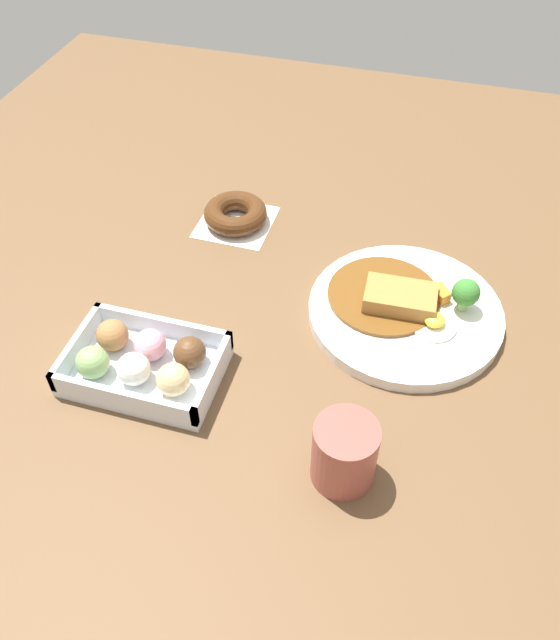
# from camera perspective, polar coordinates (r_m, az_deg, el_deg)

# --- Properties ---
(ground_plane) EXTENTS (1.60, 1.60, 0.00)m
(ground_plane) POSITION_cam_1_polar(r_m,az_deg,el_deg) (0.91, 3.44, -0.64)
(ground_plane) COLOR brown
(curry_plate) EXTENTS (0.27, 0.27, 0.07)m
(curry_plate) POSITION_cam_1_polar(r_m,az_deg,el_deg) (0.93, 11.04, 0.96)
(curry_plate) COLOR white
(curry_plate) RESTS_ON ground_plane
(donut_box) EXTENTS (0.20, 0.13, 0.06)m
(donut_box) POSITION_cam_1_polar(r_m,az_deg,el_deg) (0.85, -11.98, -3.68)
(donut_box) COLOR silver
(donut_box) RESTS_ON ground_plane
(chocolate_ring_donut) EXTENTS (0.12, 0.12, 0.03)m
(chocolate_ring_donut) POSITION_cam_1_polar(r_m,az_deg,el_deg) (1.08, -3.95, 9.32)
(chocolate_ring_donut) COLOR white
(chocolate_ring_donut) RESTS_ON ground_plane
(coffee_mug) EXTENTS (0.07, 0.07, 0.09)m
(coffee_mug) POSITION_cam_1_polar(r_m,az_deg,el_deg) (0.74, 5.71, -11.63)
(coffee_mug) COLOR #9E4C42
(coffee_mug) RESTS_ON ground_plane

